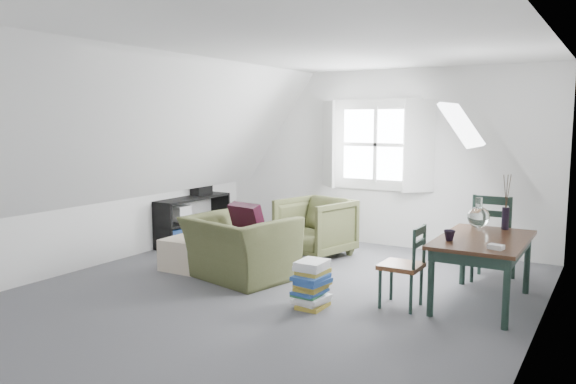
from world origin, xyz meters
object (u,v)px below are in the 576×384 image
Objects in this scene: dining_chair_far at (494,236)px; media_shelf at (189,222)px; armchair_near at (241,278)px; dining_chair_near at (405,265)px; armchair_far at (315,256)px; ottoman at (191,253)px; dining_table at (483,247)px; magazine_stack at (312,284)px.

dining_chair_far reaches higher than media_shelf.
armchair_near is 1.98m from dining_chair_near.
dining_chair_near is at bearing -24.87° from armchair_far.
dining_chair_near reaches higher than ottoman.
ottoman is 0.58× the size of dining_chair_far.
media_shelf is (-4.31, 0.66, -0.27)m from dining_table.
dining_chair_near is (2.70, -0.03, 0.23)m from ottoman.
media_shelf is at bearing -20.25° from armchair_near.
armchair_far is at bearing 54.52° from ottoman.
armchair_near is 1.30× the size of armchair_far.
dining_chair_far reaches higher than dining_chair_near.
ottoman is at bearing -168.24° from dining_table.
dining_chair_near reaches higher than dining_table.
media_shelf is (-4.24, -0.21, -0.21)m from dining_chair_far.
ottoman is 1.99m from magazine_stack.
dining_chair_far is at bearing 174.47° from dining_chair_near.
dining_chair_far is (2.48, 1.36, 0.52)m from armchair_near.
media_shelf is at bearing -0.15° from dining_chair_far.
media_shelf is at bearing -158.30° from armchair_far.
ottoman is at bearing -44.12° from media_shelf.
dining_table is 0.88m from dining_chair_far.
dining_table is at bearing 91.41° from dining_chair_far.
dining_chair_near reaches higher than media_shelf.
armchair_far reaches higher than armchair_near.
magazine_stack is (0.96, -1.85, 0.23)m from armchair_far.
armchair_near is 0.83× the size of dining_table.
ottoman is 1.49m from media_shelf.
dining_chair_near is (1.72, -1.40, 0.42)m from armchair_far.
armchair_far is 1.88× the size of magazine_stack.
dining_chair_near is at bearing -13.04° from media_shelf.
dining_table is 4.37m from media_shelf.
dining_chair_far is 1.47m from dining_chair_near.
dining_chair_near is at bearing 64.83° from dining_chair_far.
media_shelf is (-1.75, 1.15, 0.31)m from armchair_near.
dining_chair_near is 3.86m from media_shelf.
armchair_near is 2.12m from media_shelf.
armchair_far is 2.26m from dining_chair_near.
dining_table reaches higher than armchair_far.
ottoman is at bearing 19.13° from dining_chair_far.
dining_chair_far is 4.25m from media_shelf.
armchair_far is at bearing -112.48° from dining_chair_near.
armchair_near is 2.66m from dining_table.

